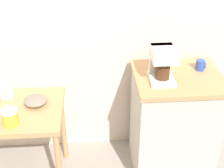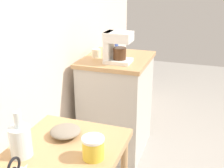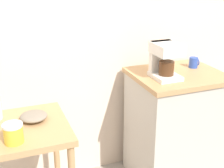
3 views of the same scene
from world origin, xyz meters
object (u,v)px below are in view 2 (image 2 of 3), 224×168
object	(u,v)px
glass_carafe_vase	(20,140)
coffee_maker	(116,46)
bowl_stoneware	(65,131)
mug_blue	(115,48)
canister_enamel	(93,148)
mug_small_cream	(96,53)

from	to	relation	value
glass_carafe_vase	coffee_maker	size ratio (longest dim) A/B	0.95
bowl_stoneware	coffee_maker	xyz separation A→B (m)	(0.95, 0.01, 0.29)
bowl_stoneware	mug_blue	world-z (taller)	mug_blue
coffee_maker	mug_blue	world-z (taller)	coffee_maker
glass_carafe_vase	canister_enamel	bearing A→B (deg)	-74.83
mug_small_cream	mug_blue	distance (m)	0.26
mug_blue	mug_small_cream	bearing A→B (deg)	158.92
canister_enamel	mug_small_cream	bearing A→B (deg)	20.82
bowl_stoneware	coffee_maker	size ratio (longest dim) A/B	0.68
bowl_stoneware	mug_small_cream	size ratio (longest dim) A/B	2.08
bowl_stoneware	coffee_maker	world-z (taller)	coffee_maker
mug_blue	canister_enamel	bearing A→B (deg)	-166.00
coffee_maker	mug_small_cream	xyz separation A→B (m)	(0.09, 0.22, -0.10)
glass_carafe_vase	canister_enamel	size ratio (longest dim) A/B	2.12
coffee_maker	bowl_stoneware	bearing A→B (deg)	-179.69
glass_carafe_vase	mug_small_cream	world-z (taller)	mug_small_cream
mug_small_cream	mug_blue	world-z (taller)	mug_blue
mug_small_cream	glass_carafe_vase	bearing A→B (deg)	-175.74
bowl_stoneware	mug_small_cream	bearing A→B (deg)	11.90
canister_enamel	coffee_maker	bearing A→B (deg)	12.21
canister_enamel	glass_carafe_vase	bearing A→B (deg)	105.17
bowl_stoneware	mug_blue	distance (m)	1.31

